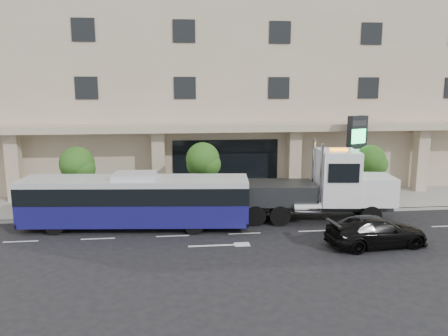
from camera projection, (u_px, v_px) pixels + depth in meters
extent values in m
plane|color=black|center=(241.00, 225.00, 25.84)|extent=(120.00, 120.00, 0.00)
cube|color=gray|center=(230.00, 202.00, 30.71)|extent=(120.00, 6.00, 0.15)
cube|color=gray|center=(236.00, 214.00, 27.78)|extent=(120.00, 0.30, 0.15)
cube|color=tan|center=(216.00, 65.00, 39.17)|extent=(60.00, 15.00, 20.00)
cube|color=tan|center=(227.00, 127.00, 31.54)|extent=(60.00, 2.80, 0.50)
cube|color=black|center=(226.00, 166.00, 33.24)|extent=(8.00, 0.12, 4.00)
cube|color=tan|center=(14.00, 167.00, 30.41)|extent=(0.90, 0.90, 4.90)
cube|color=tan|center=(159.00, 164.00, 31.48)|extent=(0.90, 0.90, 4.90)
cube|color=tan|center=(294.00, 161.00, 32.55)|extent=(0.90, 0.90, 4.90)
cube|color=tan|center=(420.00, 159.00, 33.61)|extent=(0.90, 0.90, 4.90)
cylinder|color=#422B19|center=(79.00, 190.00, 28.01)|extent=(0.14, 0.14, 2.80)
sphere|color=#235017|center=(77.00, 164.00, 27.70)|extent=(2.20, 2.20, 2.20)
sphere|color=#235017|center=(82.00, 169.00, 27.60)|extent=(1.65, 1.65, 1.65)
sphere|color=#235017|center=(73.00, 169.00, 27.93)|extent=(1.54, 1.54, 1.54)
cylinder|color=#422B19|center=(203.00, 186.00, 28.85)|extent=(0.14, 0.14, 2.94)
sphere|color=#235017|center=(203.00, 159.00, 28.52)|extent=(2.20, 2.20, 2.20)
sphere|color=#235017|center=(208.00, 165.00, 28.42)|extent=(1.65, 1.65, 1.65)
sphere|color=#235017|center=(198.00, 165.00, 28.76)|extent=(1.54, 1.54, 1.54)
cylinder|color=#422B19|center=(369.00, 183.00, 30.10)|extent=(0.14, 0.14, 2.73)
sphere|color=#235017|center=(371.00, 159.00, 29.79)|extent=(2.00, 2.00, 2.00)
sphere|color=#235017|center=(377.00, 164.00, 29.69)|extent=(1.50, 1.50, 1.50)
sphere|color=#235017|center=(365.00, 165.00, 30.02)|extent=(1.40, 1.40, 1.40)
cylinder|color=black|center=(55.00, 225.00, 24.09)|extent=(1.10, 0.42, 1.07)
cylinder|color=black|center=(69.00, 214.00, 26.30)|extent=(1.10, 0.42, 1.07)
cylinder|color=black|center=(194.00, 225.00, 24.18)|extent=(1.10, 0.42, 1.07)
cylinder|color=black|center=(196.00, 213.00, 26.39)|extent=(1.10, 0.42, 1.07)
cube|color=navy|center=(136.00, 211.00, 25.16)|extent=(13.06, 3.91, 1.29)
cube|color=black|center=(135.00, 192.00, 24.95)|extent=(13.06, 3.95, 0.96)
cube|color=silver|center=(135.00, 181.00, 24.84)|extent=(13.06, 3.91, 0.32)
cube|color=silver|center=(135.00, 176.00, 24.78)|extent=(2.51, 1.93, 0.32)
cube|color=#2D3033|center=(26.00, 220.00, 25.18)|extent=(0.40, 2.68, 0.32)
cube|color=#2D3033|center=(246.00, 220.00, 25.33)|extent=(0.40, 2.68, 0.32)
cube|color=#2D3033|center=(313.00, 206.00, 26.72)|extent=(9.50, 2.25, 0.44)
cube|color=white|center=(373.00, 189.00, 26.48)|extent=(2.52, 2.81, 1.67)
cube|color=silver|center=(392.00, 189.00, 26.47)|extent=(0.35, 2.21, 1.33)
cube|color=white|center=(337.00, 177.00, 26.37)|extent=(2.54, 3.03, 3.22)
cube|color=black|center=(355.00, 169.00, 26.26)|extent=(0.40, 2.44, 1.33)
cylinder|color=silver|center=(322.00, 176.00, 25.13)|extent=(0.22, 0.22, 3.78)
cylinder|color=silver|center=(314.00, 168.00, 27.53)|extent=(0.22, 0.22, 3.78)
cube|color=#2D3033|center=(275.00, 193.00, 26.60)|extent=(4.95, 3.21, 1.22)
cube|color=#2D3033|center=(231.00, 203.00, 26.75)|extent=(1.80, 0.52, 0.24)
cube|color=#2D3033|center=(220.00, 210.00, 26.84)|extent=(0.52, 2.02, 0.20)
cube|color=orange|center=(339.00, 149.00, 26.06)|extent=(1.04, 0.51, 0.16)
cylinder|color=black|center=(371.00, 216.00, 25.58)|extent=(1.26, 0.50, 1.22)
cylinder|color=black|center=(359.00, 205.00, 27.87)|extent=(1.26, 0.50, 1.22)
cylinder|color=black|center=(280.00, 216.00, 25.65)|extent=(1.26, 0.50, 1.22)
cylinder|color=black|center=(276.00, 205.00, 27.94)|extent=(1.26, 0.50, 1.22)
cylinder|color=black|center=(255.00, 216.00, 25.67)|extent=(1.26, 0.50, 1.22)
cylinder|color=black|center=(253.00, 205.00, 27.96)|extent=(1.26, 0.50, 1.22)
imported|color=black|center=(376.00, 231.00, 22.36)|extent=(5.47, 2.68, 1.53)
cube|color=black|center=(356.00, 158.00, 30.64)|extent=(1.56, 1.06, 5.96)
cube|color=#24D96D|center=(359.00, 136.00, 30.08)|extent=(1.21, 0.58, 0.99)
cube|color=silver|center=(358.00, 153.00, 30.30)|extent=(1.21, 0.58, 0.60)
cube|color=#262628|center=(359.00, 123.00, 29.92)|extent=(1.21, 0.58, 0.40)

